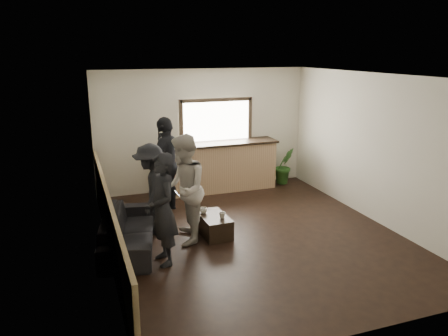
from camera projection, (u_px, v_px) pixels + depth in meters
name	position (u px, v px, depth m)	size (l,w,h in m)	color
ground	(253.00, 235.00, 7.81)	(5.00, 6.00, 0.01)	black
room_shell	(213.00, 159.00, 7.19)	(5.01, 6.01, 2.80)	silver
bar_counter	(220.00, 163.00, 10.19)	(2.70, 0.68, 2.13)	tan
sofa	(128.00, 230.00, 7.27)	(2.04, 0.80, 0.60)	black
coffee_table	(214.00, 225.00, 7.79)	(0.45, 0.82, 0.36)	black
cup_a	(203.00, 210.00, 7.85)	(0.13, 0.13, 0.10)	silver
cup_b	(222.00, 215.00, 7.62)	(0.11, 0.11, 0.10)	silver
potted_plant	(284.00, 166.00, 10.73)	(0.49, 0.40, 0.90)	#2D6623
person_a	(163.00, 210.00, 6.59)	(0.51, 0.68, 1.74)	black
person_b	(184.00, 190.00, 7.32)	(0.90, 1.05, 1.87)	beige
person_c	(151.00, 189.00, 7.74)	(0.85, 1.17, 1.64)	black
person_d	(167.00, 165.00, 8.77)	(1.08, 1.19, 1.95)	black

